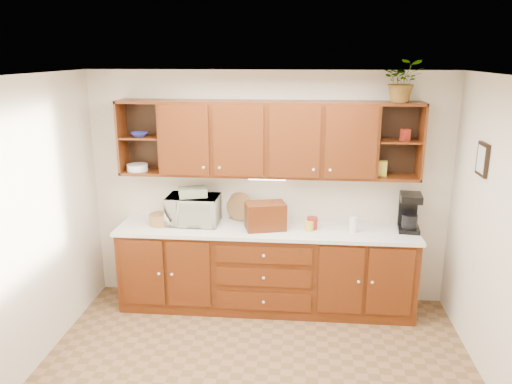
% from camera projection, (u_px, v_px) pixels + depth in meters
% --- Properties ---
extents(ceiling, '(4.00, 4.00, 0.00)m').
position_uv_depth(ceiling, '(253.00, 77.00, 3.57)').
color(ceiling, white).
rests_on(ceiling, back_wall).
extents(back_wall, '(4.00, 0.00, 4.00)m').
position_uv_depth(back_wall, '(268.00, 189.00, 5.60)').
color(back_wall, beige).
rests_on(back_wall, floor).
extents(left_wall, '(0.00, 3.50, 3.50)m').
position_uv_depth(left_wall, '(11.00, 238.00, 4.10)').
color(left_wall, beige).
rests_on(left_wall, floor).
extents(base_cabinets, '(3.20, 0.60, 0.90)m').
position_uv_depth(base_cabinets, '(266.00, 269.00, 5.54)').
color(base_cabinets, '#3D1C06').
rests_on(base_cabinets, floor).
extents(countertop, '(3.24, 0.64, 0.04)m').
position_uv_depth(countertop, '(266.00, 230.00, 5.40)').
color(countertop, white).
rests_on(countertop, base_cabinets).
extents(upper_cabinets, '(3.20, 0.33, 0.80)m').
position_uv_depth(upper_cabinets, '(268.00, 139.00, 5.28)').
color(upper_cabinets, '#3D1C06').
rests_on(upper_cabinets, back_wall).
extents(undercabinet_light, '(0.40, 0.05, 0.02)m').
position_uv_depth(undercabinet_light, '(267.00, 179.00, 5.35)').
color(undercabinet_light, white).
rests_on(undercabinet_light, upper_cabinets).
extents(framed_picture, '(0.03, 0.24, 0.30)m').
position_uv_depth(framed_picture, '(483.00, 159.00, 4.46)').
color(framed_picture, black).
rests_on(framed_picture, right_wall).
extents(wicker_basket, '(0.27, 0.27, 0.13)m').
position_uv_depth(wicker_basket, '(159.00, 220.00, 5.48)').
color(wicker_basket, '#9D6B41').
rests_on(wicker_basket, countertop).
extents(microwave, '(0.58, 0.40, 0.31)m').
position_uv_depth(microwave, '(193.00, 210.00, 5.51)').
color(microwave, silver).
rests_on(microwave, countertop).
extents(towel_stack, '(0.35, 0.30, 0.09)m').
position_uv_depth(towel_stack, '(193.00, 192.00, 5.46)').
color(towel_stack, '#CEC661').
rests_on(towel_stack, microwave).
extents(wine_bottle, '(0.09, 0.09, 0.30)m').
position_uv_depth(wine_bottle, '(201.00, 213.00, 5.43)').
color(wine_bottle, black).
rests_on(wine_bottle, countertop).
extents(woven_tray, '(0.33, 0.21, 0.32)m').
position_uv_depth(woven_tray, '(239.00, 219.00, 5.66)').
color(woven_tray, '#9D6B41').
rests_on(woven_tray, countertop).
extents(bread_box, '(0.47, 0.36, 0.29)m').
position_uv_depth(bread_box, '(265.00, 216.00, 5.34)').
color(bread_box, '#3D1C06').
rests_on(bread_box, countertop).
extents(mug_tree, '(0.28, 0.27, 0.30)m').
position_uv_depth(mug_tree, '(272.00, 224.00, 5.38)').
color(mug_tree, '#3D1C06').
rests_on(mug_tree, countertop).
extents(canister_red, '(0.15, 0.15, 0.13)m').
position_uv_depth(canister_red, '(312.00, 223.00, 5.36)').
color(canister_red, maroon).
rests_on(canister_red, countertop).
extents(canister_white, '(0.11, 0.11, 0.17)m').
position_uv_depth(canister_white, '(353.00, 224.00, 5.27)').
color(canister_white, white).
rests_on(canister_white, countertop).
extents(canister_yellow, '(0.09, 0.09, 0.10)m').
position_uv_depth(canister_yellow, '(309.00, 226.00, 5.31)').
color(canister_yellow, gold).
rests_on(canister_yellow, countertop).
extents(coffee_maker, '(0.25, 0.30, 0.41)m').
position_uv_depth(coffee_maker, '(409.00, 212.00, 5.30)').
color(coffee_maker, black).
rests_on(coffee_maker, countertop).
extents(bowl_stack, '(0.23, 0.23, 0.05)m').
position_uv_depth(bowl_stack, '(139.00, 134.00, 5.37)').
color(bowl_stack, '#283195').
rests_on(bowl_stack, upper_cabinets).
extents(plate_stack, '(0.26, 0.26, 0.07)m').
position_uv_depth(plate_stack, '(137.00, 167.00, 5.49)').
color(plate_stack, white).
rests_on(plate_stack, upper_cabinets).
extents(pantry_box_yellow, '(0.10, 0.08, 0.16)m').
position_uv_depth(pantry_box_yellow, '(383.00, 168.00, 5.24)').
color(pantry_box_yellow, gold).
rests_on(pantry_box_yellow, upper_cabinets).
extents(pantry_box_red, '(0.10, 0.10, 0.12)m').
position_uv_depth(pantry_box_red, '(405.00, 135.00, 5.11)').
color(pantry_box_red, maroon).
rests_on(pantry_box_red, upper_cabinets).
extents(potted_plant, '(0.41, 0.37, 0.42)m').
position_uv_depth(potted_plant, '(403.00, 81.00, 4.94)').
color(potted_plant, '#999999').
rests_on(potted_plant, upper_cabinets).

